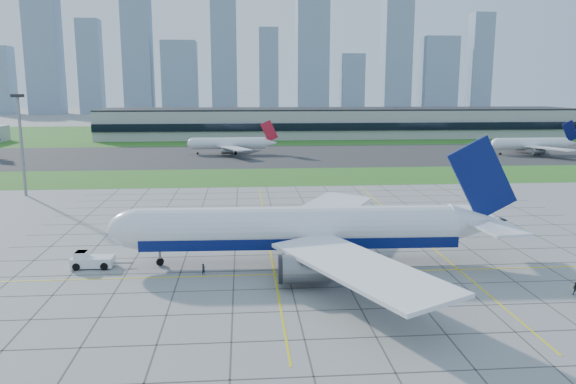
# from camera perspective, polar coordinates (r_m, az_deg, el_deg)

# --- Properties ---
(ground) EXTENTS (1400.00, 1400.00, 0.00)m
(ground) POSITION_cam_1_polar(r_m,az_deg,el_deg) (86.79, 5.22, -7.75)
(ground) COLOR gray
(ground) RESTS_ON ground
(grass_median) EXTENTS (700.00, 35.00, 0.04)m
(grass_median) POSITION_cam_1_polar(r_m,az_deg,el_deg) (173.87, 0.17, 1.59)
(grass_median) COLOR #34661D
(grass_median) RESTS_ON ground
(asphalt_taxiway) EXTENTS (700.00, 75.00, 0.04)m
(asphalt_taxiway) POSITION_cam_1_polar(r_m,az_deg,el_deg) (228.21, -1.00, 3.74)
(asphalt_taxiway) COLOR #383838
(asphalt_taxiway) RESTS_ON ground
(grass_far) EXTENTS (700.00, 145.00, 0.04)m
(grass_far) POSITION_cam_1_polar(r_m,az_deg,el_deg) (337.53, -2.20, 5.96)
(grass_far) COLOR #34661D
(grass_far) RESTS_ON ground
(apron_markings) EXTENTS (120.00, 130.00, 0.03)m
(apron_markings) POSITION_cam_1_polar(r_m,az_deg,el_deg) (97.29, 4.35, -5.69)
(apron_markings) COLOR #474744
(apron_markings) RESTS_ON ground
(terminal) EXTENTS (260.00, 43.00, 15.80)m
(terminal) POSITION_cam_1_polar(r_m,az_deg,el_deg) (316.32, 5.30, 7.04)
(terminal) COLOR #B7B7B2
(terminal) RESTS_ON ground
(light_mast) EXTENTS (2.50, 2.50, 25.60)m
(light_mast) POSITION_cam_1_polar(r_m,az_deg,el_deg) (156.71, -25.53, 5.52)
(light_mast) COLOR gray
(light_mast) RESTS_ON ground
(city_skyline) EXTENTS (523.00, 32.40, 160.00)m
(city_skyline) POSITION_cam_1_polar(r_m,az_deg,el_deg) (601.99, -4.23, 13.60)
(city_skyline) COLOR #859BAF
(city_skyline) RESTS_ON ground
(airliner) EXTENTS (63.68, 64.49, 20.04)m
(airliner) POSITION_cam_1_polar(r_m,az_deg,el_deg) (87.46, 1.43, -3.82)
(airliner) COLOR white
(airliner) RESTS_ON ground
(pushback_tug) EXTENTS (9.21, 3.39, 2.55)m
(pushback_tug) POSITION_cam_1_polar(r_m,az_deg,el_deg) (91.77, -19.42, -6.56)
(pushback_tug) COLOR white
(pushback_tug) RESTS_ON ground
(crew_near) EXTENTS (0.71, 0.74, 1.70)m
(crew_near) POSITION_cam_1_polar(r_m,az_deg,el_deg) (84.34, -8.59, -7.77)
(crew_near) COLOR black
(crew_near) RESTS_ON ground
(crew_far) EXTENTS (1.11, 1.10, 1.81)m
(crew_far) POSITION_cam_1_polar(r_m,az_deg,el_deg) (84.68, 27.23, -8.75)
(crew_far) COLOR black
(crew_far) RESTS_ON ground
(distant_jet_1) EXTENTS (34.96, 42.66, 14.08)m
(distant_jet_1) POSITION_cam_1_polar(r_m,az_deg,el_deg) (233.27, -5.83, 4.94)
(distant_jet_1) COLOR white
(distant_jet_1) RESTS_ON ground
(distant_jet_2) EXTENTS (34.50, 42.66, 14.08)m
(distant_jet_2) POSITION_cam_1_polar(r_m,az_deg,el_deg) (251.74, 23.59, 4.53)
(distant_jet_2) COLOR white
(distant_jet_2) RESTS_ON ground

